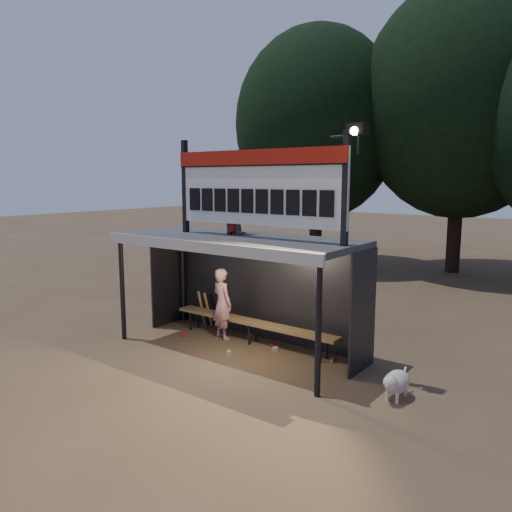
% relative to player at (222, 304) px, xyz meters
% --- Properties ---
extents(ground, '(80.00, 80.00, 0.00)m').
position_rel_player_xyz_m(ground, '(0.72, -0.41, -0.77)').
color(ground, brown).
rests_on(ground, ground).
extents(player, '(0.64, 0.51, 1.55)m').
position_rel_player_xyz_m(player, '(0.00, 0.00, 0.00)').
color(player, white).
rests_on(player, ground).
extents(child_a, '(0.61, 0.49, 1.19)m').
position_rel_player_xyz_m(child_a, '(0.44, -0.13, 2.14)').
color(child_a, slate).
rests_on(child_a, dugout_shelter).
extents(child_b, '(0.56, 0.53, 0.96)m').
position_rel_player_xyz_m(child_b, '(0.45, -0.11, 2.03)').
color(child_b, '#A91A1A').
rests_on(child_b, dugout_shelter).
extents(dugout_shelter, '(5.10, 2.08, 2.32)m').
position_rel_player_xyz_m(dugout_shelter, '(0.72, -0.17, 1.07)').
color(dugout_shelter, '#404043').
rests_on(dugout_shelter, ground).
extents(scoreboard_assembly, '(4.10, 0.27, 1.99)m').
position_rel_player_xyz_m(scoreboard_assembly, '(1.28, -0.42, 2.55)').
color(scoreboard_assembly, black).
rests_on(scoreboard_assembly, dugout_shelter).
extents(bench, '(4.00, 0.35, 0.48)m').
position_rel_player_xyz_m(bench, '(0.72, 0.14, -0.34)').
color(bench, olive).
rests_on(bench, ground).
extents(tree_left, '(6.46, 6.46, 9.27)m').
position_rel_player_xyz_m(tree_left, '(-3.28, 9.59, 4.74)').
color(tree_left, black).
rests_on(tree_left, ground).
extents(tree_mid, '(7.22, 7.22, 10.36)m').
position_rel_player_xyz_m(tree_mid, '(1.72, 11.09, 5.39)').
color(tree_mid, black).
rests_on(tree_mid, ground).
extents(dog, '(0.36, 0.81, 0.49)m').
position_rel_player_xyz_m(dog, '(4.17, -0.67, -0.49)').
color(dog, beige).
rests_on(dog, ground).
extents(bats, '(0.47, 0.33, 0.84)m').
position_rel_player_xyz_m(bats, '(-0.79, 0.41, -0.34)').
color(bats, '#A77B4E').
rests_on(bats, ground).
extents(litter, '(3.44, 1.22, 0.08)m').
position_rel_player_xyz_m(litter, '(0.93, -0.07, -0.74)').
color(litter, red).
rests_on(litter, ground).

